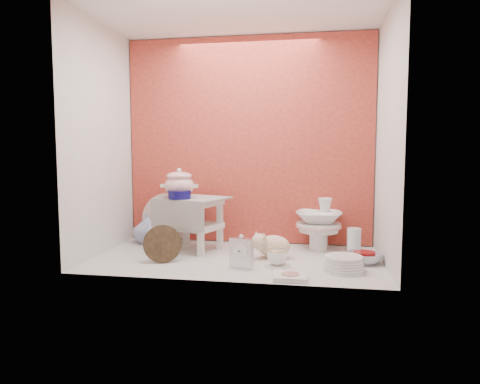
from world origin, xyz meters
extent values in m
plane|color=silver|center=(0.00, 0.00, 0.00)|extent=(1.80, 1.80, 0.00)
cube|color=#C94032|center=(0.00, 0.50, 0.75)|extent=(1.80, 0.06, 1.50)
cube|color=silver|center=(-0.90, 0.00, 0.75)|extent=(0.06, 1.00, 1.50)
cube|color=silver|center=(0.90, 0.00, 0.75)|extent=(0.06, 1.00, 1.50)
cube|color=white|center=(0.00, 0.00, 1.50)|extent=(1.80, 1.00, 0.06)
cylinder|color=#0D094A|center=(-0.40, 0.08, 0.39)|extent=(0.15, 0.15, 0.06)
imported|color=silver|center=(-0.73, 0.34, 0.11)|extent=(0.23, 0.23, 0.22)
cube|color=silver|center=(0.07, -0.23, 0.10)|extent=(0.14, 0.08, 0.20)
ellipsoid|color=beige|center=(0.23, 0.05, 0.08)|extent=(0.28, 0.21, 0.16)
cylinder|color=white|center=(0.27, -0.16, 0.01)|extent=(0.19, 0.19, 0.01)
imported|color=white|center=(0.27, -0.16, 0.06)|extent=(0.15, 0.15, 0.10)
cube|color=white|center=(0.36, -0.39, 0.01)|extent=(0.18, 0.18, 0.02)
cylinder|color=white|center=(0.65, -0.20, 0.04)|extent=(0.24, 0.24, 0.09)
imported|color=silver|center=(0.79, 0.01, 0.03)|extent=(0.27, 0.27, 0.07)
cylinder|color=silver|center=(0.74, 0.21, 0.09)|extent=(0.10, 0.10, 0.18)
camera|label=1|loc=(0.48, -2.66, 0.68)|focal=32.60mm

